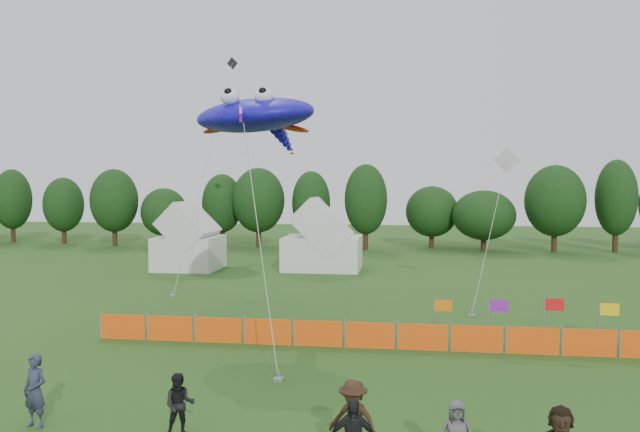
# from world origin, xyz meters

# --- Properties ---
(treeline) EXTENTS (104.57, 8.78, 8.36)m
(treeline) POSITION_xyz_m (1.61, 44.93, 4.18)
(treeline) COLOR #382314
(treeline) RESTS_ON ground
(tent_left) EXTENTS (4.49, 4.49, 3.96)m
(tent_left) POSITION_xyz_m (-12.94, 28.76, 2.00)
(tent_left) COLOR silver
(tent_left) RESTS_ON ground
(tent_right) EXTENTS (5.63, 4.50, 3.97)m
(tent_right) POSITION_xyz_m (-3.21, 29.99, 2.01)
(tent_right) COLOR silver
(tent_right) RESTS_ON ground
(barrier_fence) EXTENTS (21.90, 0.06, 1.00)m
(barrier_fence) POSITION_xyz_m (1.56, 8.59, 0.50)
(barrier_fence) COLOR #F7520D
(barrier_fence) RESTS_ON ground
(flag_row) EXTENTS (6.73, 0.70, 2.07)m
(flag_row) POSITION_xyz_m (7.19, 8.95, 1.32)
(flag_row) COLOR gray
(flag_row) RESTS_ON ground
(spectator_a) EXTENTS (0.78, 0.61, 1.90)m
(spectator_a) POSITION_xyz_m (-6.55, -0.35, 0.95)
(spectator_a) COLOR #2B3048
(spectator_a) RESTS_ON ground
(spectator_b) EXTENTS (0.90, 0.79, 1.58)m
(spectator_b) POSITION_xyz_m (-2.64, -0.38, 0.79)
(spectator_b) COLOR black
(spectator_b) RESTS_ON ground
(spectator_c) EXTENTS (1.37, 1.08, 1.85)m
(spectator_c) POSITION_xyz_m (1.77, -1.14, 0.93)
(spectator_c) COLOR #311E13
(spectator_c) RESTS_ON ground
(stingray_kite) EXTENTS (7.16, 14.74, 10.25)m
(stingray_kite) POSITION_xyz_m (-3.54, 11.59, 9.20)
(stingray_kite) COLOR #1B0FE1
(stingray_kite) RESTS_ON ground
(small_kite_white) EXTENTS (2.98, 4.50, 8.25)m
(small_kite_white) POSITION_xyz_m (7.65, 18.21, 5.85)
(small_kite_white) COLOR white
(small_kite_white) RESTS_ON ground
(small_kite_dark) EXTENTS (0.95, 11.29, 15.40)m
(small_kite_dark) POSITION_xyz_m (-9.79, 24.39, 8.69)
(small_kite_dark) COLOR black
(small_kite_dark) RESTS_ON ground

